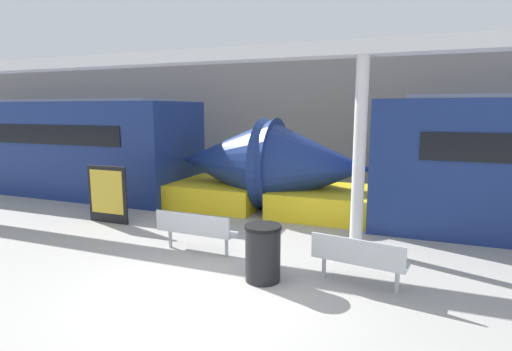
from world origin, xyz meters
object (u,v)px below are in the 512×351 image
Objects in this scene: train_right at (36,147)px; support_column_near at (359,156)px; poster_board at (108,194)px; bench_far at (358,257)px; bench_near at (195,229)px; trash_bin at (263,253)px.

train_right is 12.10m from support_column_near.
bench_far is at bearing -13.69° from poster_board.
bench_near is 3.27m from bench_far.
poster_board is (-3.16, 1.13, 0.23)m from bench_near.
bench_near is 1.87m from trash_bin.
train_right is 11.70× the size of bench_far.
train_right is 6.39m from poster_board.
bench_far is at bearing -5.17° from bench_near.
support_column_near is (11.83, -2.50, 0.44)m from train_right.
bench_near is 1.07× the size of bench_far.
bench_near is at bearing -154.09° from support_column_near.
bench_far is (12.09, -4.38, -1.00)m from train_right.
support_column_near is (6.15, 0.31, 1.21)m from poster_board.
train_right is 18.98× the size of trash_bin.
bench_near and bench_far have the same top height.
train_right is 10.92× the size of bench_near.
bench_far is 2.38m from support_column_near.
train_right reaches higher than bench_near.
bench_far is (3.25, -0.43, -0.00)m from bench_near.
support_column_near reaches higher than bench_near.
train_right is at bearing 168.05° from support_column_near.
poster_board is 6.27m from support_column_near.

